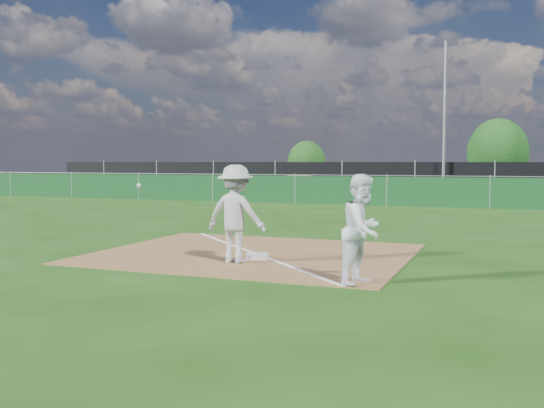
% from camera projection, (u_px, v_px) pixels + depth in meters
% --- Properties ---
extents(ground, '(90.00, 90.00, 0.00)m').
position_uv_depth(ground, '(359.00, 216.00, 20.30)').
color(ground, '#1A450E').
rests_on(ground, ground).
extents(infield_dirt, '(6.00, 5.00, 0.02)m').
position_uv_depth(infield_dirt, '(253.00, 254.00, 11.93)').
color(infield_dirt, brown).
rests_on(infield_dirt, ground).
extents(foul_line, '(5.01, 5.01, 0.01)m').
position_uv_depth(foul_line, '(253.00, 253.00, 11.93)').
color(foul_line, white).
rests_on(foul_line, infield_dirt).
extents(green_fence, '(44.00, 0.05, 1.20)m').
position_uv_depth(green_fence, '(387.00, 191.00, 24.90)').
color(green_fence, '#113E1B').
rests_on(green_fence, ground).
extents(dirt_mound, '(3.38, 2.60, 1.17)m').
position_uv_depth(dirt_mound, '(299.00, 187.00, 29.97)').
color(dirt_mound, olive).
rests_on(dirt_mound, ground).
extents(black_fence, '(46.00, 0.04, 1.80)m').
position_uv_depth(black_fence, '(415.00, 179.00, 32.31)').
color(black_fence, black).
rests_on(black_fence, ground).
extents(parking_lot, '(46.00, 9.00, 0.01)m').
position_uv_depth(parking_lot, '(426.00, 191.00, 37.02)').
color(parking_lot, black).
rests_on(parking_lot, ground).
extents(light_pole, '(0.16, 0.16, 8.00)m').
position_uv_depth(light_pole, '(445.00, 119.00, 31.27)').
color(light_pole, slate).
rests_on(light_pole, ground).
extents(first_base, '(0.53, 0.53, 0.09)m').
position_uv_depth(first_base, '(257.00, 256.00, 11.23)').
color(first_base, silver).
rests_on(first_base, infield_dirt).
extents(play_at_first, '(2.58, 0.72, 1.74)m').
position_uv_depth(play_at_first, '(236.00, 214.00, 10.76)').
color(play_at_first, silver).
rests_on(play_at_first, infield_dirt).
extents(runner, '(0.82, 0.94, 1.64)m').
position_uv_depth(runner, '(363.00, 229.00, 8.93)').
color(runner, white).
rests_on(runner, ground).
extents(car_left, '(5.15, 3.20, 1.64)m').
position_uv_depth(car_left, '(323.00, 177.00, 39.15)').
color(car_left, '#ACAEB4').
rests_on(car_left, parking_lot).
extents(car_mid, '(5.08, 1.91, 1.66)m').
position_uv_depth(car_mid, '(434.00, 178.00, 35.38)').
color(car_mid, black).
rests_on(car_mid, parking_lot).
extents(car_right, '(4.59, 2.25, 1.28)m').
position_uv_depth(car_right, '(517.00, 182.00, 34.97)').
color(car_right, black).
rests_on(car_right, parking_lot).
extents(tree_left, '(2.82, 2.82, 3.34)m').
position_uv_depth(tree_left, '(307.00, 163.00, 44.33)').
color(tree_left, '#382316').
rests_on(tree_left, ground).
extents(tree_mid, '(3.99, 3.99, 4.73)m').
position_uv_depth(tree_mid, '(498.00, 153.00, 40.77)').
color(tree_mid, '#382316').
rests_on(tree_mid, ground).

